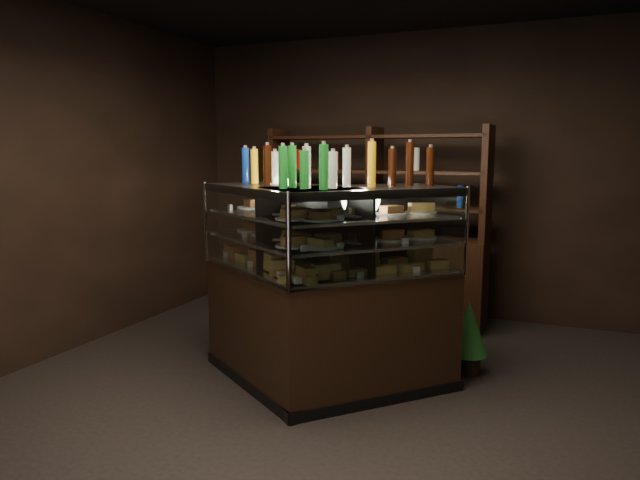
% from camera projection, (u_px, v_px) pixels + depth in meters
% --- Properties ---
extents(ground, '(5.00, 5.00, 0.00)m').
position_uv_depth(ground, '(328.00, 397.00, 4.10)').
color(ground, black).
rests_on(ground, ground).
extents(room_shell, '(5.02, 5.02, 3.01)m').
position_uv_depth(room_shell, '(329.00, 122.00, 3.80)').
color(room_shell, black).
rests_on(room_shell, ground).
extents(display_case, '(2.08, 1.48, 1.51)m').
position_uv_depth(display_case, '(321.00, 320.00, 4.25)').
color(display_case, black).
rests_on(display_case, ground).
extents(food_display, '(1.68, 1.02, 0.46)m').
position_uv_depth(food_display, '(320.00, 235.00, 4.15)').
color(food_display, '#DB964E').
rests_on(food_display, display_case).
extents(bottles_top, '(1.50, 0.88, 0.30)m').
position_uv_depth(bottles_top, '(321.00, 167.00, 4.08)').
color(bottles_top, yellow).
rests_on(bottles_top, display_case).
extents(potted_conifer, '(0.31, 0.31, 0.66)m').
position_uv_depth(potted_conifer, '(469.00, 327.00, 4.50)').
color(potted_conifer, black).
rests_on(potted_conifer, ground).
extents(back_shelving, '(2.34, 0.54, 2.00)m').
position_uv_depth(back_shelving, '(373.00, 261.00, 5.99)').
color(back_shelving, black).
rests_on(back_shelving, ground).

